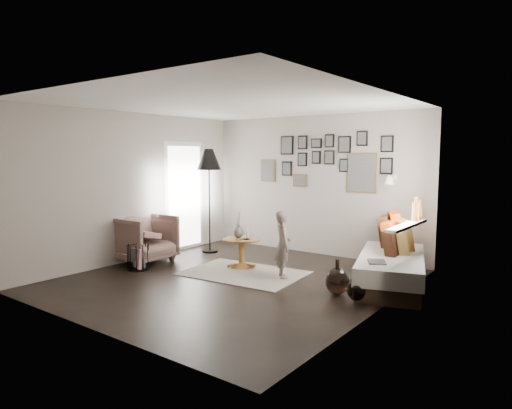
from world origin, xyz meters
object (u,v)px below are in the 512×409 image
Objects in this scene: daybed at (394,263)px; demijohn_large at (337,281)px; vase at (238,230)px; pedestal_table at (241,254)px; magazine_basket at (138,257)px; armchair at (144,239)px; floor_lamp at (209,163)px; child at (283,245)px; demijohn_small at (358,289)px.

daybed is 1.02m from demijohn_large.
pedestal_table is at bearing -14.04° from vase.
magazine_basket is (-1.26, -1.12, -0.02)m from pedestal_table.
armchair is at bearing 179.55° from daybed.
pedestal_table is 2.03m from floor_lamp.
child is at bearing -9.17° from vase.
floor_lamp is (-3.65, 0.08, 1.39)m from daybed.
daybed is 3.91m from floor_lamp.
pedestal_table is at bearing 168.63° from demijohn_large.
demijohn_small is (3.91, 0.19, -0.25)m from armchair.
demijohn_large is 0.47× the size of child.
demijohn_small reaches higher than magazine_basket.
pedestal_table is at bearing 41.45° from magazine_basket.
floor_lamp reaches higher than pedestal_table.
pedestal_table is at bearing -66.99° from armchair.
demijohn_small is 0.42× the size of child.
vase is at bearing -65.28° from armchair.
armchair is 0.88× the size of child.
demijohn_small is at bearing -12.60° from vase.
magazine_basket is (0.34, -0.41, -0.20)m from armchair.
vase reaches higher than armchair.
child reaches higher than vase.
demijohn_small is at bearing -12.55° from pedestal_table.
floor_lamp is 4.54× the size of demijohn_small.
demijohn_large is (3.21, -0.99, -1.52)m from floor_lamp.
demijohn_large is (-0.44, -0.91, -0.13)m from daybed.
demijohn_large is at bearing -11.47° from vase.
armchair is 0.46× the size of floor_lamp.
demijohn_large is at bearing 12.69° from magazine_basket.
vase is 0.22× the size of floor_lamp.
pedestal_table is 0.41m from vase.
daybed is 1.05m from demijohn_small.
magazine_basket is (-3.66, -1.63, -0.11)m from daybed.
demijohn_small is (-0.09, -1.03, -0.15)m from daybed.
daybed is at bearing 64.04° from demijohn_large.
vase reaches higher than demijohn_large.
child is (0.99, -0.16, -0.11)m from vase.
child is at bearing -18.78° from floor_lamp.
pedestal_table is 2.36m from demijohn_small.
child reaches higher than demijohn_large.
pedestal_table is 0.97m from child.
magazine_basket is at bearing -90.33° from floor_lamp.
pedestal_table reaches higher than demijohn_small.
child reaches higher than daybed.
child reaches higher than demijohn_small.
demijohn_large reaches higher than demijohn_small.
vase is at bearing -26.16° from floor_lamp.
daybed is 4.94× the size of demijohn_small.
vase is 0.21× the size of daybed.
child is (0.91, -0.14, 0.29)m from pedestal_table.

